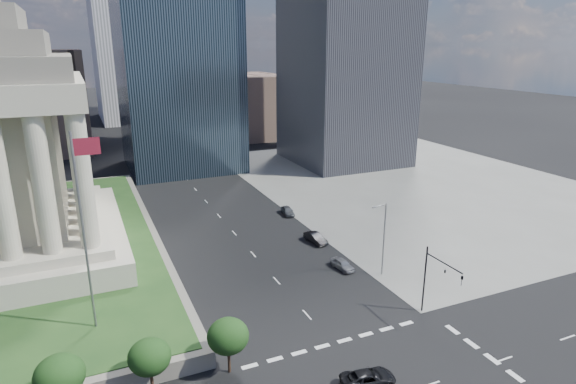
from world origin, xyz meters
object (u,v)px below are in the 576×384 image
traffic_signal_ne (436,276)px  parked_sedan_mid (315,238)px  flagpole (84,223)px  street_lamp_north (383,235)px  parked_sedan_near (342,264)px  pickup_truck (368,378)px  parked_sedan_far (288,211)px

traffic_signal_ne → parked_sedan_mid: size_ratio=1.75×
traffic_signal_ne → parked_sedan_mid: traffic_signal_ne is taller
flagpole → street_lamp_north: bearing=1.6°
flagpole → parked_sedan_near: size_ratio=4.93×
street_lamp_north → traffic_signal_ne: bearing=-94.2°
street_lamp_north → pickup_truck: bearing=-127.2°
flagpole → pickup_truck: size_ratio=3.97×
pickup_truck → parked_sedan_far: bearing=-6.0°
traffic_signal_ne → parked_sedan_near: 15.83m
traffic_signal_ne → parked_sedan_near: size_ratio=1.97×
parked_sedan_far → parked_sedan_mid: bearing=-87.7°
street_lamp_north → parked_sedan_near: bearing=136.9°
traffic_signal_ne → flagpole: bearing=163.3°
parked_sedan_mid → flagpole: bearing=-164.0°
pickup_truck → parked_sedan_near: 23.39m
flagpole → pickup_truck: flagpole is taller
flagpole → street_lamp_north: (35.16, 1.00, -7.45)m
flagpole → traffic_signal_ne: 36.69m
parked_sedan_near → parked_sedan_far: size_ratio=0.95×
parked_sedan_near → parked_sedan_far: parked_sedan_far is taller
parked_sedan_near → parked_sedan_mid: size_ratio=0.89×
street_lamp_north → parked_sedan_far: street_lamp_north is taller
street_lamp_north → pickup_truck: size_ratio=1.99×
traffic_signal_ne → parked_sedan_mid: bearing=95.1°
street_lamp_north → parked_sedan_near: (-3.80, 3.56, -4.97)m
parked_sedan_near → parked_sedan_far: 23.16m
flagpole → parked_sedan_far: size_ratio=4.67×
pickup_truck → parked_sedan_far: size_ratio=1.17×
street_lamp_north → parked_sedan_mid: bearing=102.9°
flagpole → parked_sedan_mid: bearing=23.9°
flagpole → parked_sedan_near: 34.03m
flagpole → pickup_truck: 30.09m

